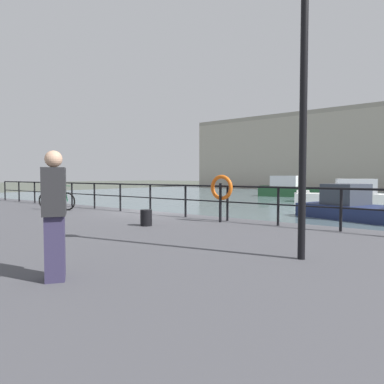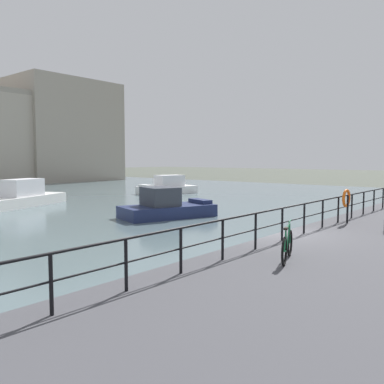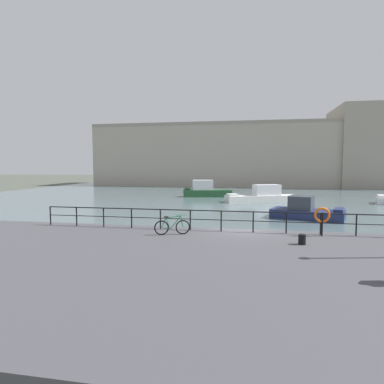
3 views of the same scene
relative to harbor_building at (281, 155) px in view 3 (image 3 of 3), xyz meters
name	(u,v)px [view 3 (image 3 of 3)]	position (x,y,z in m)	size (l,w,h in m)	color
ground_plane	(243,246)	(-6.33, -53.42, -6.58)	(240.00, 240.00, 0.00)	#4C5147
water_basin	(249,195)	(-6.33, -23.22, -6.58)	(80.00, 60.00, 0.01)	slate
quay_promenade	(238,279)	(-6.33, -59.92, -6.13)	(56.00, 13.00, 0.91)	#47474C
harbor_building	(281,155)	(0.00, 0.00, 0.00)	(65.24, 15.11, 15.77)	#A89E8E
moored_harbor_tender	(263,196)	(-4.53, -31.43, -5.87)	(9.00, 5.12, 2.03)	white
moored_small_launch	(306,211)	(-1.52, -43.42, -5.94)	(6.10, 4.18, 1.84)	navy
moored_white_yacht	(206,190)	(-12.16, -26.51, -5.71)	(6.87, 3.38, 2.30)	#23512D
quay_railing	(253,218)	(-5.81, -54.17, -4.93)	(22.95, 0.07, 1.08)	black
parked_bicycle	(172,227)	(-9.74, -55.50, -5.28)	(1.69, 0.64, 0.98)	black
mooring_bollard	(302,239)	(-3.74, -56.42, -5.45)	(0.32, 0.32, 0.44)	black
life_ring_stand	(322,216)	(-2.55, -54.49, -4.70)	(0.75, 0.16, 1.40)	black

